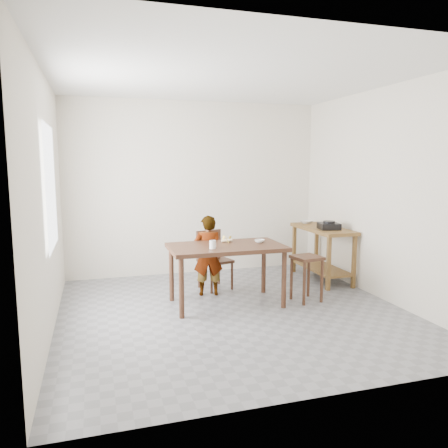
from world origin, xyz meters
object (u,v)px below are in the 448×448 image
object	(u,v)px
prep_counter	(322,253)
child	(208,255)
dining_chair	(215,260)
dining_table	(226,275)
stool	(306,278)

from	to	relation	value
prep_counter	child	xyz separation A→B (m)	(-1.84, -0.26, 0.14)
prep_counter	dining_chair	xyz separation A→B (m)	(-1.67, -0.00, 0.00)
dining_table	dining_chair	xyz separation A→B (m)	(0.05, 0.70, 0.03)
prep_counter	dining_table	bearing A→B (deg)	-157.85
child	dining_table	bearing A→B (deg)	115.20
prep_counter	child	world-z (taller)	child
dining_chair	prep_counter	bearing A→B (deg)	-16.77
child	dining_chair	world-z (taller)	child
dining_table	stool	xyz separation A→B (m)	(1.02, -0.16, -0.08)
prep_counter	child	distance (m)	1.86
child	dining_chair	xyz separation A→B (m)	(0.17, 0.25, -0.13)
child	stool	bearing A→B (deg)	162.00
child	stool	size ratio (longest dim) A/B	1.84
dining_chair	stool	world-z (taller)	dining_chair
child	dining_chair	bearing A→B (deg)	-114.41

